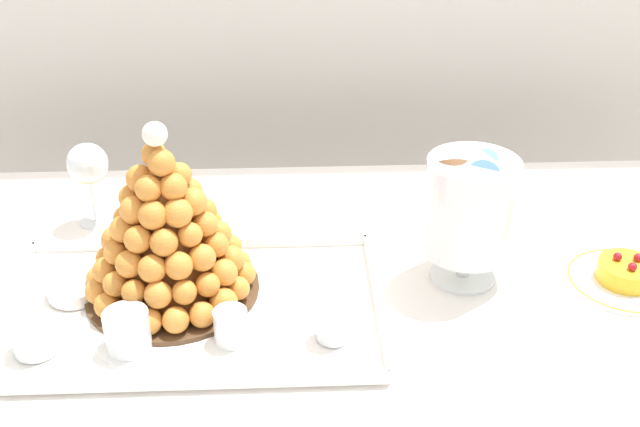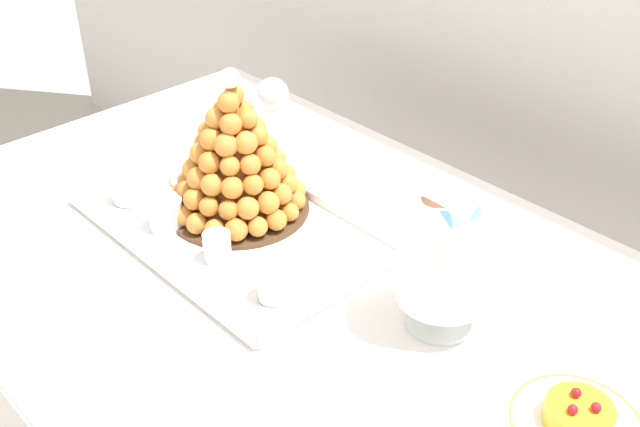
# 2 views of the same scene
# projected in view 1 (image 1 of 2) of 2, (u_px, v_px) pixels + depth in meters

# --- Properties ---
(buffet_table) EXTENTS (1.63, 0.97, 0.76)m
(buffet_table) POSITION_uv_depth(u_px,v_px,m) (326.00, 347.00, 1.22)
(buffet_table) COLOR brown
(buffet_table) RESTS_ON ground_plane
(serving_tray) EXTENTS (0.57, 0.35, 0.02)m
(serving_tray) POSITION_uv_depth(u_px,v_px,m) (191.00, 310.00, 1.17)
(serving_tray) COLOR white
(serving_tray) RESTS_ON buffet_table
(croquembouche) EXTENTS (0.27, 0.27, 0.29)m
(croquembouche) POSITION_uv_depth(u_px,v_px,m) (166.00, 231.00, 1.15)
(croquembouche) COLOR #4C331E
(croquembouche) RESTS_ON serving_tray
(dessert_cup_left) EXTENTS (0.06, 0.06, 0.05)m
(dessert_cup_left) POSITION_uv_depth(u_px,v_px,m) (35.00, 338.00, 1.07)
(dessert_cup_left) COLOR silver
(dessert_cup_left) RESTS_ON serving_tray
(dessert_cup_mid_left) EXTENTS (0.06, 0.06, 0.06)m
(dessert_cup_mid_left) POSITION_uv_depth(u_px,v_px,m) (128.00, 332.00, 1.08)
(dessert_cup_mid_left) COLOR silver
(dessert_cup_mid_left) RESTS_ON serving_tray
(dessert_cup_centre) EXTENTS (0.05, 0.05, 0.05)m
(dessert_cup_centre) POSITION_uv_depth(u_px,v_px,m) (231.00, 327.00, 1.09)
(dessert_cup_centre) COLOR silver
(dessert_cup_centre) RESTS_ON serving_tray
(dessert_cup_mid_right) EXTENTS (0.05, 0.05, 0.06)m
(dessert_cup_mid_right) POSITION_uv_depth(u_px,v_px,m) (333.00, 323.00, 1.09)
(dessert_cup_mid_right) COLOR silver
(dessert_cup_mid_right) RESTS_ON serving_tray
(creme_brulee_ramekin) EXTENTS (0.09, 0.09, 0.02)m
(creme_brulee_ramekin) POSITION_uv_depth(u_px,v_px,m) (76.00, 287.00, 1.19)
(creme_brulee_ramekin) COLOR white
(creme_brulee_ramekin) RESTS_ON serving_tray
(macaron_goblet) EXTENTS (0.14, 0.14, 0.23)m
(macaron_goblet) POSITION_uv_depth(u_px,v_px,m) (470.00, 208.00, 1.19)
(macaron_goblet) COLOR white
(macaron_goblet) RESTS_ON buffet_table
(fruit_tart_plate) EXTENTS (0.18, 0.18, 0.05)m
(fruit_tart_plate) POSITION_uv_depth(u_px,v_px,m) (625.00, 276.00, 1.23)
(fruit_tart_plate) COLOR white
(fruit_tart_plate) RESTS_ON buffet_table
(wine_glass) EXTENTS (0.07, 0.07, 0.16)m
(wine_glass) POSITION_uv_depth(u_px,v_px,m) (88.00, 167.00, 1.34)
(wine_glass) COLOR silver
(wine_glass) RESTS_ON buffet_table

